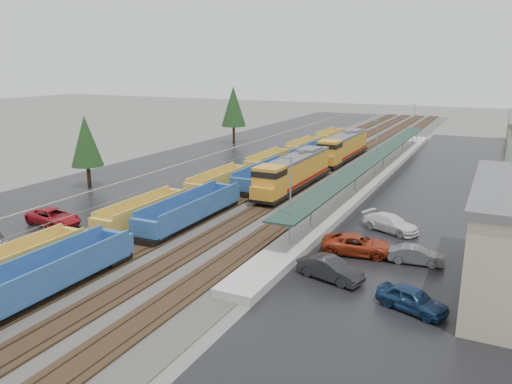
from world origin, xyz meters
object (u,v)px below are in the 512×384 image
well_string_blue (191,211)px  parked_car_east_b (358,245)px  well_string_yellow (220,182)px  parked_car_west_c (54,217)px  parked_car_east_d (412,299)px  parked_car_east_e (416,255)px  locomotive_trail (343,147)px  locomotive_lead (293,172)px  parked_car_east_a (330,269)px  parked_car_east_c (391,223)px

well_string_blue → parked_car_east_b: bearing=-2.8°
well_string_blue → well_string_yellow: bearing=107.9°
parked_car_west_c → parked_car_east_d: parked_car_west_c is taller
well_string_blue → parked_car_east_d: well_string_blue is taller
well_string_blue → parked_car_east_e: size_ratio=20.31×
parked_car_east_b → parked_car_west_c: bearing=91.5°
locomotive_trail → parked_car_west_c: 46.30m
locomotive_lead → well_string_blue: size_ratio=0.23×
locomotive_lead → locomotive_trail: bearing=90.0°
well_string_yellow → parked_car_east_d: well_string_yellow is taller
well_string_yellow → parked_car_east_d: size_ratio=22.03×
locomotive_lead → well_string_blue: bearing=-103.8°
locomotive_trail → parked_car_east_a: 45.52m
locomotive_lead → parked_car_east_c: size_ratio=3.59×
parked_car_east_a → locomotive_lead: bearing=43.1°
well_string_blue → parked_car_east_a: (16.15, -6.57, -0.43)m
well_string_yellow → parked_car_west_c: (-7.60, -18.70, -0.31)m
locomotive_trail → parked_car_west_c: size_ratio=3.32×
parked_car_east_c → well_string_yellow: bearing=96.9°
parked_car_west_c → locomotive_trail: bearing=-13.9°
well_string_yellow → parked_car_east_c: well_string_yellow is taller
parked_car_west_c → parked_car_east_c: (29.45, 12.46, -0.03)m
parked_car_east_c → locomotive_lead: bearing=76.8°
well_string_yellow → parked_car_west_c: bearing=-112.1°
parked_car_west_c → parked_car_east_c: bearing=-61.3°
locomotive_lead → well_string_blue: (-4.00, -16.28, -1.12)m
locomotive_trail → parked_car_east_c: 34.08m
well_string_yellow → well_string_blue: size_ratio=1.17×
locomotive_trail → parked_car_east_d: size_ratio=4.30×
parked_car_east_a → parked_car_west_c: bearing=104.5°
locomotive_lead → parked_car_east_c: 17.22m
parked_car_west_c → parked_car_east_c: parked_car_west_c is taller
parked_car_west_c → parked_car_east_a: 27.75m
parked_car_east_a → parked_car_east_e: size_ratio=1.16×
locomotive_lead → parked_car_east_a: bearing=-62.0°
locomotive_lead → well_string_yellow: size_ratio=0.20×
locomotive_lead → parked_car_east_d: locomotive_lead is taller
locomotive_lead → parked_car_east_a: size_ratio=3.98×
well_string_yellow → parked_car_east_e: 28.49m
well_string_blue → parked_car_east_e: (21.23, -0.81, -0.54)m
parked_car_east_c → parked_car_east_d: size_ratio=1.20×
locomotive_lead → parked_car_east_a: locomotive_lead is taller
well_string_blue → parked_car_east_e: well_string_blue is taller
parked_car_east_e → parked_car_east_b: bearing=83.9°
parked_car_east_d → parked_car_east_e: parked_car_east_d is taller
well_string_yellow → locomotive_trail: bearing=72.2°
locomotive_trail → well_string_yellow: (-8.00, -24.86, -1.23)m
well_string_yellow → well_string_blue: bearing=-72.1°
well_string_blue → parked_car_east_c: (17.85, 6.17, -0.45)m
locomotive_trail → parked_car_east_e: (17.23, -38.08, -1.67)m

